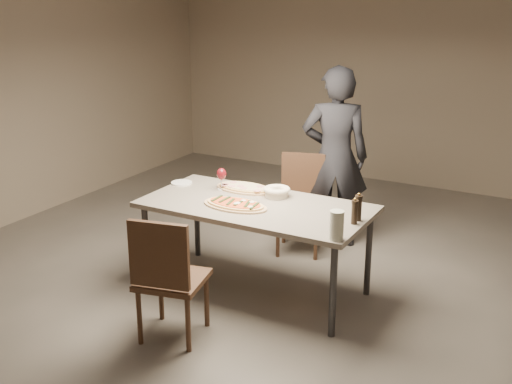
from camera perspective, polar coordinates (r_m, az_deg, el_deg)
The scene contains 14 objects.
room at distance 4.87m, azimuth 0.00°, elevation 6.16°, with size 7.00×7.00×7.00m.
dining_table at distance 5.07m, azimuth 0.00°, elevation -1.69°, with size 1.80×0.90×0.75m.
zucchini_pizza at distance 4.99m, azimuth -1.84°, elevation -1.12°, with size 0.54×0.30×0.05m.
ham_pizza at distance 5.40m, azimuth -1.05°, elevation 0.38°, with size 0.51×0.28×0.04m.
bread_basket at distance 5.21m, azimuth 1.86°, elevation 0.07°, with size 0.22×0.22×0.08m.
oil_dish at distance 4.98m, azimuth -2.58°, elevation -1.27°, with size 0.12×0.12×0.01m.
pepper_mill_left at distance 4.73m, azimuth 9.09°, elevation -1.36°, with size 0.05×0.05×0.21m.
pepper_mill_right at distance 4.66m, azimuth 8.75°, elevation -1.73°, with size 0.05×0.05×0.20m.
carafe at distance 4.36m, azimuth 7.18°, elevation -2.96°, with size 0.10×0.10×0.21m.
wine_glass at distance 5.38m, azimuth -3.09°, elevation 1.55°, with size 0.08×0.08×0.19m.
side_plate at distance 5.60m, azimuth -6.63°, elevation 0.82°, with size 0.18×0.18×0.01m.
chair_near at distance 4.45m, azimuth -7.92°, elevation -7.15°, with size 0.53×0.53×0.93m.
chair_far at distance 5.99m, azimuth 4.04°, elevation -0.47°, with size 0.53×0.53×0.90m.
diner at distance 6.05m, azimuth 7.03°, elevation 3.09°, with size 0.63×0.41×1.71m, color black.
Camera 1 is at (2.30, -4.18, 2.40)m, focal length 45.00 mm.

